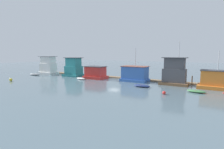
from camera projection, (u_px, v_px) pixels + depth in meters
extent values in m
plane|color=slate|center=(114.00, 80.00, 42.16)|extent=(200.00, 200.00, 0.00)
cube|color=#846B4C|center=(120.00, 78.00, 44.87)|extent=(59.60, 1.66, 0.30)
cube|color=white|center=(48.00, 73.00, 53.46)|extent=(5.82, 3.46, 0.70)
cube|color=white|center=(48.00, 68.00, 53.26)|extent=(4.98, 2.62, 2.58)
cube|color=white|center=(48.00, 60.00, 52.98)|extent=(4.52, 2.16, 2.09)
cube|color=slate|center=(48.00, 56.00, 52.84)|extent=(5.28, 2.92, 0.12)
cube|color=teal|center=(74.00, 75.00, 49.24)|extent=(5.36, 4.08, 0.58)
cube|color=teal|center=(74.00, 70.00, 49.07)|extent=(4.31, 3.03, 2.23)
cube|color=teal|center=(73.00, 62.00, 48.80)|extent=(3.78, 2.50, 2.27)
cube|color=#38383D|center=(73.00, 58.00, 48.65)|extent=(4.61, 3.33, 0.12)
cube|color=red|center=(95.00, 77.00, 44.36)|extent=(5.57, 3.82, 0.66)
cube|color=red|center=(95.00, 71.00, 44.18)|extent=(4.77, 3.02, 2.33)
cube|color=#38383D|center=(95.00, 67.00, 44.03)|extent=(5.07, 3.32, 0.12)
cube|color=#3866B7|center=(135.00, 80.00, 39.93)|extent=(6.09, 3.75, 0.58)
cube|color=#3866B7|center=(135.00, 73.00, 39.72)|extent=(5.52, 3.18, 2.80)
cube|color=brown|center=(135.00, 66.00, 39.55)|extent=(5.82, 3.48, 0.12)
cylinder|color=#B2B2B7|center=(136.00, 57.00, 39.24)|extent=(0.12, 0.12, 4.08)
cube|color=brown|center=(174.00, 84.00, 35.46)|extent=(5.55, 3.23, 0.53)
cube|color=#4C4C51|center=(174.00, 76.00, 35.27)|extent=(4.46, 2.14, 2.72)
cube|color=#4C4C51|center=(175.00, 63.00, 34.97)|extent=(3.90, 1.58, 2.19)
cube|color=#38383D|center=(175.00, 58.00, 34.83)|extent=(4.76, 2.44, 0.12)
cylinder|color=#B2B2B7|center=(179.00, 50.00, 34.26)|extent=(0.12, 0.12, 3.11)
cube|color=orange|center=(220.00, 88.00, 31.03)|extent=(7.47, 3.65, 0.64)
cube|color=orange|center=(221.00, 78.00, 30.83)|extent=(6.41, 2.58, 2.63)
cube|color=#38383D|center=(222.00, 71.00, 30.67)|extent=(6.71, 2.88, 0.12)
cylinder|color=#B2B2B7|center=(219.00, 60.00, 30.75)|extent=(0.12, 0.12, 3.53)
ellipsoid|color=gray|center=(35.00, 74.00, 51.11)|extent=(3.79, 1.62, 0.46)
cube|color=#997F60|center=(35.00, 74.00, 51.09)|extent=(0.30, 0.91, 0.08)
ellipsoid|color=white|center=(81.00, 78.00, 42.96)|extent=(3.36, 2.05, 0.43)
cube|color=#997F60|center=(81.00, 78.00, 42.94)|extent=(0.43, 1.09, 0.08)
ellipsoid|color=navy|center=(142.00, 86.00, 33.12)|extent=(3.25, 1.44, 0.49)
cube|color=#997F60|center=(142.00, 85.00, 33.10)|extent=(0.18, 1.16, 0.08)
ellipsoid|color=#47844C|center=(196.00, 91.00, 28.55)|extent=(3.09, 1.88, 0.42)
cube|color=#997F60|center=(196.00, 90.00, 28.54)|extent=(0.36, 1.19, 0.08)
cylinder|color=brown|center=(192.00, 80.00, 35.17)|extent=(0.23, 0.23, 1.85)
sphere|color=red|center=(164.00, 93.00, 27.16)|extent=(0.54, 0.54, 0.54)
sphere|color=yellow|center=(11.00, 80.00, 40.17)|extent=(0.68, 0.68, 0.68)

